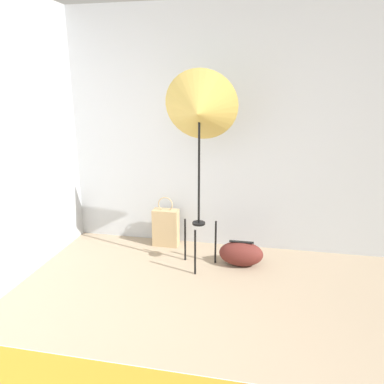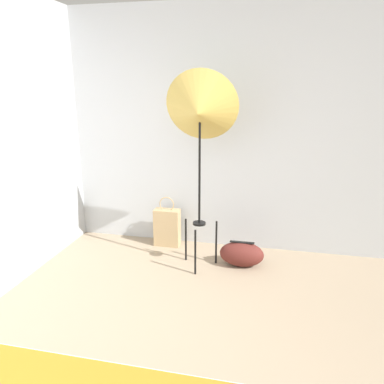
{
  "view_description": "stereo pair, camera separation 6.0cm",
  "coord_description": "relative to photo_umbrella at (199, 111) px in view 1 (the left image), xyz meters",
  "views": [
    {
      "loc": [
        0.91,
        -1.41,
        1.78
      ],
      "look_at": [
        0.27,
        1.74,
        0.86
      ],
      "focal_mm": 35.0,
      "sensor_mm": 36.0,
      "label": 1
    },
    {
      "loc": [
        0.97,
        -1.4,
        1.78
      ],
      "look_at": [
        0.27,
        1.74,
        0.86
      ],
      "focal_mm": 35.0,
      "sensor_mm": 36.0,
      "label": 2
    }
  ],
  "objects": [
    {
      "name": "wall_back",
      "position": [
        -0.28,
        0.6,
        -0.25
      ],
      "size": [
        8.0,
        0.05,
        2.6
      ],
      "color": "#B7BCC1",
      "rests_on": "ground_plane"
    },
    {
      "name": "photo_umbrella",
      "position": [
        0.0,
        0.0,
        0.0
      ],
      "size": [
        0.69,
        0.43,
        1.93
      ],
      "color": "black",
      "rests_on": "ground_plane"
    },
    {
      "name": "tote_bag",
      "position": [
        -0.46,
        0.42,
        -1.33
      ],
      "size": [
        0.29,
        0.14,
        0.58
      ],
      "color": "tan",
      "rests_on": "ground_plane"
    },
    {
      "name": "duffel_bag",
      "position": [
        0.42,
        0.09,
        -1.42
      ],
      "size": [
        0.45,
        0.25,
        0.26
      ],
      "color": "#5B231E",
      "rests_on": "ground_plane"
    }
  ]
}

